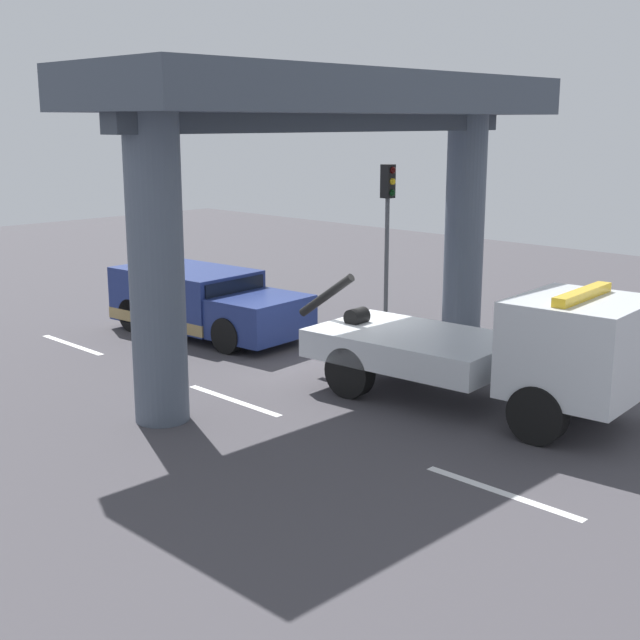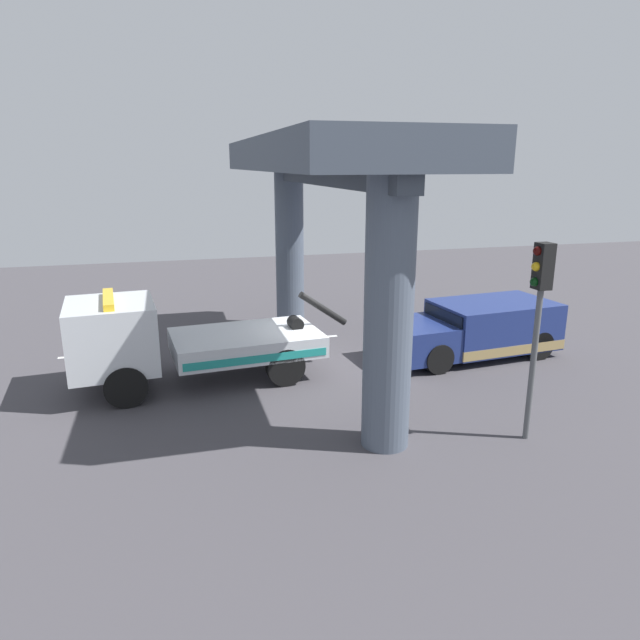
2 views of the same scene
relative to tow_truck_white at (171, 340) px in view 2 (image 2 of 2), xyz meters
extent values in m
cube|color=#423F44|center=(-4.02, -0.07, -1.25)|extent=(60.00, 40.00, 0.10)
cube|color=silver|center=(-10.02, -3.01, -1.20)|extent=(2.60, 0.16, 0.01)
cube|color=silver|center=(-4.02, -3.01, -1.20)|extent=(2.60, 0.16, 0.01)
cube|color=silver|center=(1.98, -3.01, -1.20)|extent=(2.60, 0.16, 0.01)
cube|color=silver|center=(-1.92, -0.18, -0.28)|extent=(4.04, 2.74, 0.55)
cube|color=silver|center=(1.39, 0.13, 0.27)|extent=(2.25, 2.48, 1.65)
cube|color=black|center=(2.01, 0.18, 0.64)|extent=(0.26, 2.20, 0.66)
cube|color=teal|center=(-2.03, 1.02, -0.36)|extent=(3.63, 0.36, 0.20)
cylinder|color=black|center=(-4.10, -0.38, 0.46)|extent=(1.42, 0.31, 1.07)
cylinder|color=black|center=(-3.30, -0.31, 0.12)|extent=(0.40, 0.48, 0.36)
cube|color=yellow|center=(1.39, 0.13, 1.18)|extent=(0.42, 1.93, 0.16)
cylinder|color=black|center=(1.10, 1.14, -0.70)|extent=(1.03, 0.41, 1.00)
cylinder|color=black|center=(1.29, -0.93, -0.70)|extent=(1.03, 0.41, 1.00)
cylinder|color=black|center=(-2.78, 0.79, -0.70)|extent=(1.03, 0.41, 1.00)
cylinder|color=black|center=(-2.59, -1.28, -0.70)|extent=(1.03, 0.41, 1.00)
cube|color=navy|center=(-9.31, -0.13, -0.30)|extent=(3.64, 2.51, 1.35)
cube|color=navy|center=(-6.73, 0.11, -0.50)|extent=(1.91, 2.26, 0.95)
cube|color=black|center=(-7.57, 0.03, 0.00)|extent=(0.24, 1.93, 0.59)
cube|color=#9E8451|center=(-9.31, -0.13, -0.79)|extent=(3.66, 2.53, 0.28)
cylinder|color=black|center=(-6.97, 1.05, -0.78)|extent=(0.86, 0.36, 0.84)
cylinder|color=black|center=(-6.79, -0.86, -0.78)|extent=(0.86, 0.36, 0.84)
cylinder|color=black|center=(-10.34, 0.74, -0.78)|extent=(0.86, 0.36, 0.84)
cylinder|color=black|center=(-10.17, -1.18, -0.78)|extent=(0.86, 0.36, 0.84)
cylinder|color=#4C5666|center=(-4.08, 4.45, 1.48)|extent=(0.96, 0.96, 5.36)
cylinder|color=#4C5666|center=(-4.08, -4.59, 1.48)|extent=(0.96, 0.96, 5.36)
cube|color=#414956|center=(-4.08, -0.07, 4.56)|extent=(3.60, 11.04, 0.81)
cube|color=#353C47|center=(-4.08, -0.07, 3.98)|extent=(0.50, 10.64, 0.36)
cylinder|color=#515456|center=(-7.02, 4.99, 0.39)|extent=(0.12, 0.12, 3.18)
cube|color=black|center=(-7.02, 4.99, 2.43)|extent=(0.28, 0.32, 0.90)
sphere|color=#360605|center=(-6.86, 4.99, 2.73)|extent=(0.18, 0.18, 0.18)
sphere|color=gold|center=(-6.86, 4.99, 2.43)|extent=(0.18, 0.18, 0.18)
sphere|color=black|center=(-6.86, 4.99, 2.13)|extent=(0.18, 0.18, 0.18)
camera|label=1|loc=(8.24, -13.07, 4.01)|focal=48.60mm
camera|label=2|loc=(-0.06, 14.29, 4.33)|focal=31.91mm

